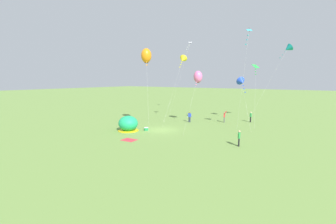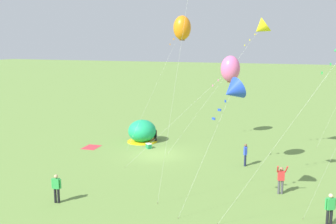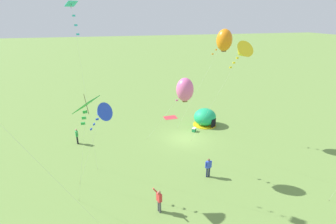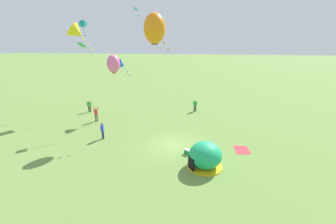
{
  "view_description": "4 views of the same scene",
  "coord_description": "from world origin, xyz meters",
  "px_view_note": "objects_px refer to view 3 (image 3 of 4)",
  "views": [
    {
      "loc": [
        18.02,
        -25.12,
        7.04
      ],
      "look_at": [
        0.96,
        0.26,
        2.59
      ],
      "focal_mm": 24.0,
      "sensor_mm": 36.0,
      "label": 1
    },
    {
      "loc": [
        29.41,
        11.97,
        9.24
      ],
      "look_at": [
        1.28,
        1.39,
        3.91
      ],
      "focal_mm": 42.0,
      "sensor_mm": 36.0,
      "label": 2
    },
    {
      "loc": [
        8.54,
        24.58,
        12.77
      ],
      "look_at": [
        2.56,
        2.09,
        4.1
      ],
      "focal_mm": 28.0,
      "sensor_mm": 36.0,
      "label": 3
    },
    {
      "loc": [
        -19.61,
        -2.37,
        9.7
      ],
      "look_at": [
        -1.38,
        0.29,
        3.81
      ],
      "focal_mm": 24.0,
      "sensor_mm": 36.0,
      "label": 4
    }
  ],
  "objects_px": {
    "kite_cyan": "(74,17)",
    "kite_yellow": "(242,52)",
    "kite_green": "(86,109)",
    "person_arms_raised": "(159,200)",
    "person_strolling": "(77,135)",
    "kite_blue": "(101,113)",
    "kite_orange": "(224,40)",
    "cooler_box": "(194,130)",
    "person_with_toddler": "(208,167)",
    "popup_tent": "(205,117)",
    "kite_pink": "(185,90)"
  },
  "relations": [
    {
      "from": "popup_tent",
      "to": "person_with_toddler",
      "type": "bearing_deg",
      "value": 69.02
    },
    {
      "from": "kite_blue",
      "to": "kite_green",
      "type": "xyz_separation_m",
      "value": [
        0.58,
        5.33,
        2.21
      ]
    },
    {
      "from": "kite_orange",
      "to": "person_strolling",
      "type": "bearing_deg",
      "value": -10.39
    },
    {
      "from": "kite_green",
      "to": "kite_blue",
      "type": "bearing_deg",
      "value": -96.26
    },
    {
      "from": "person_strolling",
      "to": "kite_cyan",
      "type": "height_order",
      "value": "kite_cyan"
    },
    {
      "from": "person_strolling",
      "to": "kite_pink",
      "type": "bearing_deg",
      "value": 137.82
    },
    {
      "from": "cooler_box",
      "to": "kite_yellow",
      "type": "xyz_separation_m",
      "value": [
        0.3,
        9.4,
        10.09
      ]
    },
    {
      "from": "cooler_box",
      "to": "kite_pink",
      "type": "relative_size",
      "value": 0.08
    },
    {
      "from": "person_arms_raised",
      "to": "kite_blue",
      "type": "relative_size",
      "value": 0.25
    },
    {
      "from": "person_with_toddler",
      "to": "kite_yellow",
      "type": "distance_m",
      "value": 9.52
    },
    {
      "from": "kite_cyan",
      "to": "cooler_box",
      "type": "bearing_deg",
      "value": -147.32
    },
    {
      "from": "cooler_box",
      "to": "kite_yellow",
      "type": "distance_m",
      "value": 13.8
    },
    {
      "from": "person_strolling",
      "to": "kite_blue",
      "type": "relative_size",
      "value": 0.23
    },
    {
      "from": "person_strolling",
      "to": "kite_cyan",
      "type": "xyz_separation_m",
      "value": [
        -1.58,
        7.52,
        11.68
      ]
    },
    {
      "from": "person_arms_raised",
      "to": "kite_yellow",
      "type": "bearing_deg",
      "value": -159.64
    },
    {
      "from": "kite_blue",
      "to": "kite_orange",
      "type": "height_order",
      "value": "kite_orange"
    },
    {
      "from": "cooler_box",
      "to": "kite_green",
      "type": "relative_size",
      "value": 0.07
    },
    {
      "from": "popup_tent",
      "to": "kite_cyan",
      "type": "xyz_separation_m",
      "value": [
        13.28,
        8.77,
        11.65
      ]
    },
    {
      "from": "person_strolling",
      "to": "kite_blue",
      "type": "distance_m",
      "value": 11.48
    },
    {
      "from": "popup_tent",
      "to": "kite_orange",
      "type": "relative_size",
      "value": 0.24
    },
    {
      "from": "cooler_box",
      "to": "kite_pink",
      "type": "bearing_deg",
      "value": 63.66
    },
    {
      "from": "person_strolling",
      "to": "kite_pink",
      "type": "relative_size",
      "value": 0.21
    },
    {
      "from": "popup_tent",
      "to": "kite_yellow",
      "type": "height_order",
      "value": "kite_yellow"
    },
    {
      "from": "cooler_box",
      "to": "kite_green",
      "type": "height_order",
      "value": "kite_green"
    },
    {
      "from": "kite_green",
      "to": "kite_yellow",
      "type": "xyz_separation_m",
      "value": [
        -10.49,
        -5.26,
        1.42
      ]
    },
    {
      "from": "person_arms_raised",
      "to": "kite_orange",
      "type": "xyz_separation_m",
      "value": [
        -8.71,
        -9.41,
        9.48
      ]
    },
    {
      "from": "kite_pink",
      "to": "kite_green",
      "type": "height_order",
      "value": "kite_green"
    },
    {
      "from": "person_with_toddler",
      "to": "kite_yellow",
      "type": "xyz_separation_m",
      "value": [
        -1.73,
        0.55,
        9.35
      ]
    },
    {
      "from": "kite_cyan",
      "to": "kite_yellow",
      "type": "xyz_separation_m",
      "value": [
        -11.04,
        2.13,
        -2.33
      ]
    },
    {
      "from": "cooler_box",
      "to": "kite_blue",
      "type": "bearing_deg",
      "value": 42.47
    },
    {
      "from": "kite_green",
      "to": "person_arms_raised",
      "type": "bearing_deg",
      "value": -144.03
    },
    {
      "from": "person_arms_raised",
      "to": "kite_cyan",
      "type": "height_order",
      "value": "kite_cyan"
    },
    {
      "from": "cooler_box",
      "to": "kite_cyan",
      "type": "relative_size",
      "value": 0.05
    },
    {
      "from": "popup_tent",
      "to": "cooler_box",
      "type": "bearing_deg",
      "value": 37.7
    },
    {
      "from": "person_with_toddler",
      "to": "kite_cyan",
      "type": "relative_size",
      "value": 0.13
    },
    {
      "from": "kite_pink",
      "to": "kite_yellow",
      "type": "relative_size",
      "value": 0.75
    },
    {
      "from": "kite_cyan",
      "to": "person_strolling",
      "type": "bearing_deg",
      "value": -78.17
    },
    {
      "from": "person_strolling",
      "to": "kite_green",
      "type": "relative_size",
      "value": 0.18
    },
    {
      "from": "kite_cyan",
      "to": "kite_yellow",
      "type": "distance_m",
      "value": 11.49
    },
    {
      "from": "kite_orange",
      "to": "popup_tent",
      "type": "bearing_deg",
      "value": -92.04
    },
    {
      "from": "cooler_box",
      "to": "kite_pink",
      "type": "xyz_separation_m",
      "value": [
        3.91,
        7.91,
        7.23
      ]
    },
    {
      "from": "person_arms_raised",
      "to": "person_with_toddler",
      "type": "xyz_separation_m",
      "value": [
        -4.89,
        -3.01,
        -0.03
      ]
    },
    {
      "from": "person_with_toddler",
      "to": "kite_cyan",
      "type": "height_order",
      "value": "kite_cyan"
    },
    {
      "from": "cooler_box",
      "to": "kite_orange",
      "type": "height_order",
      "value": "kite_orange"
    },
    {
      "from": "person_with_toddler",
      "to": "kite_blue",
      "type": "bearing_deg",
      "value": 3.39
    },
    {
      "from": "kite_yellow",
      "to": "popup_tent",
      "type": "bearing_deg",
      "value": -101.59
    },
    {
      "from": "kite_pink",
      "to": "person_arms_raised",
      "type": "bearing_deg",
      "value": 52.79
    },
    {
      "from": "popup_tent",
      "to": "kite_green",
      "type": "height_order",
      "value": "kite_green"
    },
    {
      "from": "person_strolling",
      "to": "kite_cyan",
      "type": "relative_size",
      "value": 0.13
    },
    {
      "from": "kite_cyan",
      "to": "kite_pink",
      "type": "bearing_deg",
      "value": 175.11
    }
  ]
}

